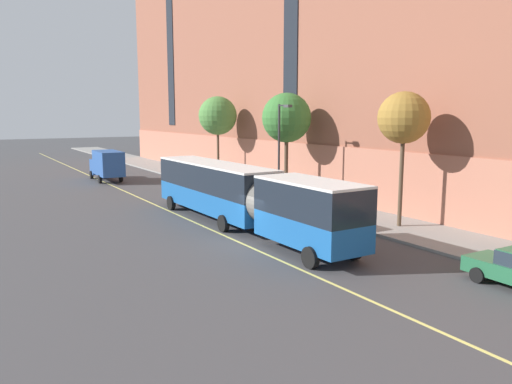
{
  "coord_description": "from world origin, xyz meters",
  "views": [
    {
      "loc": [
        -13.22,
        -22.29,
        6.83
      ],
      "look_at": [
        3.43,
        5.29,
        1.8
      ],
      "focal_mm": 35.0,
      "sensor_mm": 36.0,
      "label": 1
    }
  ],
  "objects_px": {
    "fire_hydrant": "(192,177)",
    "street_tree_far_downtown": "(218,116)",
    "parked_car_black_5": "(313,212)",
    "street_lamp": "(281,144)",
    "street_tree_far_uptown": "(287,118)",
    "street_tree_mid_block": "(404,118)",
    "parked_car_black_1": "(256,197)",
    "box_truck": "(107,164)",
    "city_bus": "(241,194)",
    "parked_car_silver_0": "(199,181)"
  },
  "relations": [
    {
      "from": "street_tree_mid_block",
      "to": "street_tree_far_uptown",
      "type": "bearing_deg",
      "value": 90.0
    },
    {
      "from": "parked_car_black_1",
      "to": "box_truck",
      "type": "bearing_deg",
      "value": 105.25
    },
    {
      "from": "parked_car_silver_0",
      "to": "street_tree_far_uptown",
      "type": "distance_m",
      "value": 11.07
    },
    {
      "from": "box_truck",
      "to": "street_tree_far_uptown",
      "type": "relative_size",
      "value": 0.83
    },
    {
      "from": "street_tree_mid_block",
      "to": "street_tree_far_uptown",
      "type": "relative_size",
      "value": 0.96
    },
    {
      "from": "street_tree_mid_block",
      "to": "street_lamp",
      "type": "distance_m",
      "value": 10.31
    },
    {
      "from": "street_tree_far_uptown",
      "to": "street_lamp",
      "type": "distance_m",
      "value": 3.49
    },
    {
      "from": "box_truck",
      "to": "street_tree_mid_block",
      "type": "distance_m",
      "value": 32.64
    },
    {
      "from": "parked_car_silver_0",
      "to": "parked_car_black_1",
      "type": "relative_size",
      "value": 0.97
    },
    {
      "from": "box_truck",
      "to": "street_lamp",
      "type": "distance_m",
      "value": 22.41
    },
    {
      "from": "parked_car_black_1",
      "to": "street_tree_far_uptown",
      "type": "distance_m",
      "value": 7.1
    },
    {
      "from": "parked_car_silver_0",
      "to": "street_tree_far_downtown",
      "type": "distance_m",
      "value": 7.74
    },
    {
      "from": "parked_car_silver_0",
      "to": "parked_car_black_1",
      "type": "distance_m",
      "value": 10.33
    },
    {
      "from": "parked_car_black_1",
      "to": "box_truck",
      "type": "height_order",
      "value": "box_truck"
    },
    {
      "from": "parked_car_black_1",
      "to": "street_tree_far_downtown",
      "type": "xyz_separation_m",
      "value": [
        3.84,
        13.71,
        5.88
      ]
    },
    {
      "from": "parked_car_silver_0",
      "to": "fire_hydrant",
      "type": "distance_m",
      "value": 5.54
    },
    {
      "from": "street_tree_far_downtown",
      "to": "street_lamp",
      "type": "relative_size",
      "value": 1.14
    },
    {
      "from": "street_tree_far_uptown",
      "to": "street_lamp",
      "type": "bearing_deg",
      "value": -132.92
    },
    {
      "from": "parked_car_black_5",
      "to": "street_tree_far_downtown",
      "type": "relative_size",
      "value": 0.54
    },
    {
      "from": "parked_car_black_1",
      "to": "box_truck",
      "type": "relative_size",
      "value": 0.68
    },
    {
      "from": "fire_hydrant",
      "to": "street_tree_far_downtown",
      "type": "bearing_deg",
      "value": -42.27
    },
    {
      "from": "parked_car_black_1",
      "to": "parked_car_black_5",
      "type": "bearing_deg",
      "value": -89.75
    },
    {
      "from": "city_bus",
      "to": "parked_car_silver_0",
      "type": "distance_m",
      "value": 16.59
    },
    {
      "from": "street_tree_mid_block",
      "to": "street_tree_far_uptown",
      "type": "distance_m",
      "value": 12.08
    },
    {
      "from": "parked_car_black_5",
      "to": "street_tree_far_downtown",
      "type": "bearing_deg",
      "value": 79.53
    },
    {
      "from": "parked_car_silver_0",
      "to": "street_tree_far_downtown",
      "type": "xyz_separation_m",
      "value": [
        3.72,
        3.38,
        5.89
      ]
    },
    {
      "from": "parked_car_black_1",
      "to": "fire_hydrant",
      "type": "relative_size",
      "value": 6.6
    },
    {
      "from": "box_truck",
      "to": "street_tree_far_downtown",
      "type": "bearing_deg",
      "value": -35.55
    },
    {
      "from": "city_bus",
      "to": "parked_car_black_5",
      "type": "xyz_separation_m",
      "value": [
        4.42,
        -1.31,
        -1.36
      ]
    },
    {
      "from": "street_tree_far_uptown",
      "to": "street_tree_mid_block",
      "type": "bearing_deg",
      "value": -90.0
    },
    {
      "from": "parked_car_black_5",
      "to": "street_tree_mid_block",
      "type": "distance_m",
      "value": 7.8
    },
    {
      "from": "city_bus",
      "to": "street_tree_far_uptown",
      "type": "distance_m",
      "value": 11.79
    },
    {
      "from": "box_truck",
      "to": "street_tree_far_downtown",
      "type": "xyz_separation_m",
      "value": [
        9.41,
        -6.72,
        4.9
      ]
    },
    {
      "from": "parked_car_black_5",
      "to": "street_lamp",
      "type": "bearing_deg",
      "value": 74.17
    },
    {
      "from": "parked_car_black_5",
      "to": "street_lamp",
      "type": "xyz_separation_m",
      "value": [
        1.81,
        6.37,
        3.87
      ]
    },
    {
      "from": "street_tree_mid_block",
      "to": "street_tree_far_downtown",
      "type": "xyz_separation_m",
      "value": [
        0.0,
        24.16,
        0.08
      ]
    },
    {
      "from": "street_lamp",
      "to": "fire_hydrant",
      "type": "xyz_separation_m",
      "value": [
        -0.1,
        16.14,
        -4.16
      ]
    },
    {
      "from": "street_tree_far_downtown",
      "to": "city_bus",
      "type": "bearing_deg",
      "value": -113.11
    },
    {
      "from": "street_tree_far_uptown",
      "to": "street_tree_far_downtown",
      "type": "bearing_deg",
      "value": 90.0
    },
    {
      "from": "box_truck",
      "to": "fire_hydrant",
      "type": "relative_size",
      "value": 9.68
    },
    {
      "from": "parked_car_silver_0",
      "to": "street_tree_far_uptown",
      "type": "relative_size",
      "value": 0.55
    },
    {
      "from": "parked_car_black_5",
      "to": "street_tree_mid_block",
      "type": "bearing_deg",
      "value": -43.05
    },
    {
      "from": "parked_car_silver_0",
      "to": "parked_car_black_1",
      "type": "bearing_deg",
      "value": -90.64
    },
    {
      "from": "parked_car_black_1",
      "to": "street_tree_mid_block",
      "type": "xyz_separation_m",
      "value": [
        3.84,
        -10.45,
        5.81
      ]
    },
    {
      "from": "box_truck",
      "to": "fire_hydrant",
      "type": "height_order",
      "value": "box_truck"
    },
    {
      "from": "city_bus",
      "to": "parked_car_silver_0",
      "type": "xyz_separation_m",
      "value": [
        4.51,
        15.9,
        -1.36
      ]
    },
    {
      "from": "box_truck",
      "to": "street_tree_far_downtown",
      "type": "height_order",
      "value": "street_tree_far_downtown"
    },
    {
      "from": "street_tree_far_uptown",
      "to": "fire_hydrant",
      "type": "height_order",
      "value": "street_tree_far_uptown"
    },
    {
      "from": "street_tree_mid_block",
      "to": "fire_hydrant",
      "type": "relative_size",
      "value": 11.13
    },
    {
      "from": "city_bus",
      "to": "box_truck",
      "type": "xyz_separation_m",
      "value": [
        -1.18,
        26.01,
        -0.37
      ]
    }
  ]
}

